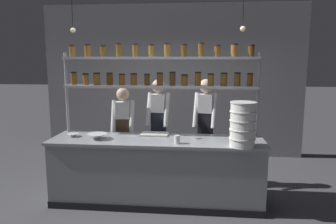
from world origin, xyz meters
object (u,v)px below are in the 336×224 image
Objects in this scene: prep_bowl_center_front at (97,136)px; serving_cup_front at (177,139)px; chef_right at (205,124)px; spice_shelf_unit at (159,75)px; cutting_board at (155,134)px; chef_left at (124,130)px; chef_center at (159,124)px; prep_bowl_near_left at (73,135)px; container_stack at (243,124)px.

prep_bowl_center_front is 1.13m from serving_cup_front.
spice_shelf_unit is at bearing -138.53° from chef_right.
chef_right is 15.70× the size of serving_cup_front.
cutting_board is 1.44× the size of prep_bowl_center_front.
prep_bowl_center_front is at bearing 173.49° from serving_cup_front.
chef_right is at bearing 0.83° from chef_left.
serving_cup_front is (0.92, -0.84, 0.08)m from chef_left.
chef_left is 0.93× the size of chef_center.
chef_left reaches higher than prep_bowl_center_front.
prep_bowl_near_left is 1.53m from serving_cup_front.
container_stack is 0.87m from serving_cup_front.
cutting_board is at bearing 22.98° from prep_bowl_center_front.
chef_right is at bearing 20.77° from prep_bowl_near_left.
spice_shelf_unit reaches higher than prep_bowl_near_left.
prep_bowl_center_front is at bearing -109.44° from chef_left.
chef_right is 1.02m from serving_cup_front.
spice_shelf_unit is 1.14m from chef_left.
serving_cup_front is at bearing -63.54° from chef_center.
container_stack is (0.45, -1.02, 0.22)m from chef_right.
spice_shelf_unit is 26.18× the size of serving_cup_front.
cutting_board is (0.56, -0.39, 0.04)m from chef_left.
spice_shelf_unit is 1.42m from container_stack.
container_stack is 1.34m from cutting_board.
serving_cup_front is at bearing -101.30° from chef_right.
container_stack is (1.21, -1.05, 0.23)m from chef_center.
chef_left is 0.74m from prep_bowl_center_front.
prep_bowl_center_front is (-0.75, -0.85, -0.03)m from chef_center.
serving_cup_front is at bearing -60.65° from spice_shelf_unit.
chef_left reaches higher than cutting_board.
prep_bowl_near_left is (-1.15, -0.22, 0.01)m from cutting_board.
serving_cup_front reaches higher than prep_bowl_center_front.
chef_left is 0.57m from chef_center.
chef_center reaches higher than serving_cup_front.
spice_shelf_unit is 10.28× the size of prep_bowl_center_front.
prep_bowl_near_left is at bearing 171.48° from serving_cup_front.
serving_cup_front is (0.38, -0.98, -0.01)m from chef_center.
chef_right reaches higher than serving_cup_front.
prep_bowl_near_left is (-1.89, -0.72, -0.05)m from chef_right.
chef_right is 4.28× the size of cutting_board.
serving_cup_front is (1.52, -0.23, 0.03)m from prep_bowl_near_left.
cutting_board is 0.83m from prep_bowl_center_front.
chef_right is (0.68, 0.41, -0.81)m from spice_shelf_unit.
chef_left is at bearing -160.49° from chef_center.
serving_cup_front is (1.12, -0.13, 0.02)m from prep_bowl_center_front.
prep_bowl_center_front reaches higher than prep_bowl_near_left.
container_stack is 1.44× the size of cutting_board.
spice_shelf_unit is 1.68× the size of chef_center.
chef_left is 14.42× the size of serving_cup_front.
chef_center reaches higher than prep_bowl_near_left.
chef_right is at bearing 113.89° from container_stack.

